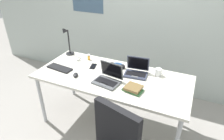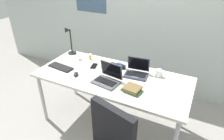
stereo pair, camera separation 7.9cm
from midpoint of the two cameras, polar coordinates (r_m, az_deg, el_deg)
The scene contains 13 objects.
ground_plane at distance 2.77m, azimuth 0.85°, elevation -14.96°, with size 12.00×12.00×0.00m, color gray.
wall_back at distance 3.08m, azimuth 10.39°, elevation 17.05°, with size 6.00×0.13×2.60m.
desk at distance 2.34m, azimuth 0.97°, elevation -2.93°, with size 1.80×0.80×0.74m.
desk_lamp at distance 2.82m, azimuth -11.40°, elevation 8.12°, with size 0.12×0.18×0.40m.
laptop_by_keyboard at distance 2.34m, azimuth 8.08°, elevation -0.46°, with size 0.29×0.24×0.20m.
laptop_front_left at distance 2.18m, azimuth -0.29°, elevation -2.45°, with size 0.31×0.27×0.21m.
external_keyboard at distance 2.55m, azimuth -13.73°, elevation 0.83°, with size 0.33×0.12×0.02m, color black.
computer_mouse at distance 2.35m, azimuth -9.45°, elevation -1.19°, with size 0.06×0.10×0.03m, color black.
cell_phone at distance 2.52m, azimuth -4.32°, elevation 1.16°, with size 0.06×0.14×0.01m, color black.
headphones at distance 2.49m, azimuth 2.56°, elevation 1.13°, with size 0.21×0.18×0.04m.
pill_bottle at distance 2.69m, azimuth -5.50°, elevation 3.87°, with size 0.04×0.04×0.08m.
book_stack at distance 2.06m, azimuth 6.89°, elevation -5.52°, with size 0.22×0.18×0.05m.
coffee_mug at distance 2.35m, azimuth 14.31°, elevation -0.88°, with size 0.11×0.08×0.09m.
Camera 2 is at (0.89, -1.77, 1.94)m, focal length 31.68 mm.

